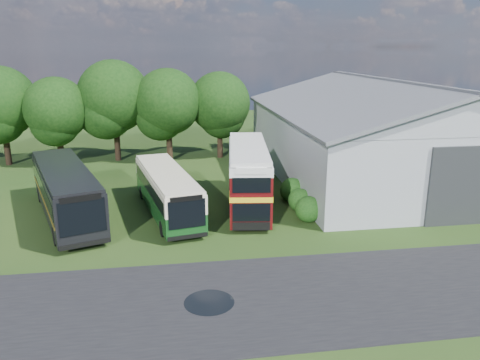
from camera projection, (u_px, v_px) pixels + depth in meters
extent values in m
plane|color=#1B3510|center=(234.00, 269.00, 23.33)|extent=(120.00, 120.00, 0.00)
cube|color=black|center=(309.00, 295.00, 20.91)|extent=(60.00, 8.00, 0.02)
cylinder|color=black|center=(209.00, 303.00, 20.26)|extent=(2.20, 2.20, 0.01)
cube|color=gray|center=(382.00, 143.00, 39.94)|extent=(18.00, 24.00, 5.50)
cube|color=#2D3033|center=(468.00, 186.00, 28.52)|extent=(5.20, 0.18, 5.00)
cylinder|color=black|center=(7.00, 147.00, 43.58)|extent=(0.56, 0.56, 3.42)
sphere|color=black|center=(1.00, 102.00, 42.43)|extent=(6.46, 6.46, 6.46)
cylinder|color=black|center=(61.00, 149.00, 43.39)|extent=(0.56, 0.56, 3.06)
sphere|color=black|center=(56.00, 109.00, 42.36)|extent=(5.78, 5.78, 5.78)
cylinder|color=black|center=(117.00, 142.00, 45.27)|extent=(0.56, 0.56, 3.60)
sphere|color=black|center=(114.00, 96.00, 44.06)|extent=(6.80, 6.80, 6.80)
cylinder|color=black|center=(169.00, 144.00, 45.08)|extent=(0.56, 0.56, 3.31)
sphere|color=black|center=(168.00, 102.00, 43.97)|extent=(6.26, 6.26, 6.26)
cylinder|color=black|center=(220.00, 142.00, 46.57)|extent=(0.56, 0.56, 3.17)
sphere|color=black|center=(220.00, 103.00, 45.51)|extent=(5.98, 5.98, 5.98)
sphere|color=#194714|center=(308.00, 221.00, 29.84)|extent=(1.70, 1.70, 1.70)
sphere|color=#194714|center=(299.00, 210.00, 31.74)|extent=(1.60, 1.60, 1.60)
sphere|color=#194714|center=(292.00, 201.00, 33.64)|extent=(1.80, 1.80, 1.80)
cube|color=#0F3713|center=(167.00, 190.00, 30.66)|extent=(4.60, 10.92, 2.64)
cube|color=#4A0A0B|center=(248.00, 175.00, 31.76)|extent=(3.84, 10.34, 4.04)
cube|color=black|center=(66.00, 191.00, 29.85)|extent=(6.67, 12.44, 3.03)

